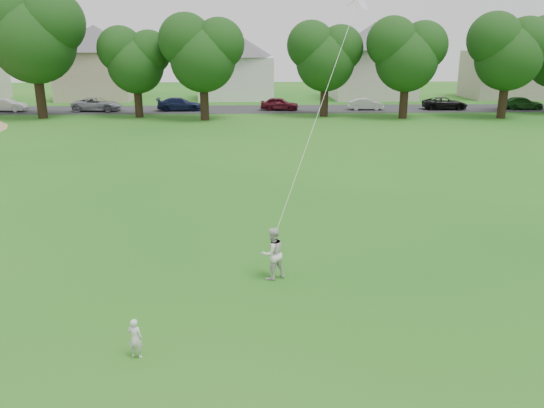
{
  "coord_description": "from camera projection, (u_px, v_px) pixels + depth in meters",
  "views": [
    {
      "loc": [
        1.63,
        -11.49,
        6.43
      ],
      "look_at": [
        2.16,
        2.0,
        2.3
      ],
      "focal_mm": 35.0,
      "sensor_mm": 36.0,
      "label": 1
    }
  ],
  "objects": [
    {
      "name": "toddler",
      "position": [
        135.0,
        338.0,
        11.16
      ],
      "size": [
        0.37,
        0.29,
        0.91
      ],
      "primitive_type": "imported",
      "rotation": [
        0.0,
        0.0,
        2.9
      ],
      "color": "silver",
      "rests_on": "ground"
    },
    {
      "name": "house_row",
      "position": [
        245.0,
        56.0,
        61.08
      ],
      "size": [
        76.99,
        13.33,
        10.19
      ],
      "color": "beige",
      "rests_on": "ground"
    },
    {
      "name": "older_boy",
      "position": [
        272.0,
        253.0,
        14.85
      ],
      "size": [
        0.92,
        0.86,
        1.52
      ],
      "primitive_type": "imported",
      "rotation": [
        0.0,
        0.0,
        3.64
      ],
      "color": "silver",
      "rests_on": "ground"
    },
    {
      "name": "tree_row",
      "position": [
        255.0,
        44.0,
        45.4
      ],
      "size": [
        83.17,
        8.75,
        11.49
      ],
      "color": "black",
      "rests_on": "ground"
    },
    {
      "name": "street",
      "position": [
        235.0,
        109.0,
        52.92
      ],
      "size": [
        90.0,
        7.0,
        0.01
      ],
      "primitive_type": "cube",
      "color": "#2D2D30",
      "rests_on": "ground"
    },
    {
      "name": "parked_cars",
      "position": [
        262.0,
        104.0,
        51.89
      ],
      "size": [
        71.93,
        2.34,
        1.28
      ],
      "color": "black",
      "rests_on": "ground"
    },
    {
      "name": "kite",
      "position": [
        320.0,
        107.0,
        16.5
      ],
      "size": [
        2.07,
        3.35,
        9.4
      ],
      "color": "white",
      "rests_on": "ground"
    },
    {
      "name": "ground",
      "position": [
        186.0,
        320.0,
        12.8
      ],
      "size": [
        160.0,
        160.0,
        0.0
      ],
      "primitive_type": "plane",
      "color": "#145713",
      "rests_on": "ground"
    }
  ]
}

